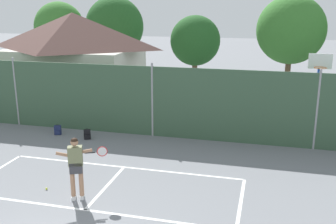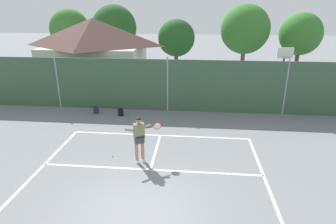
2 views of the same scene
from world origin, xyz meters
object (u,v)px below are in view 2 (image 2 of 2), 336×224
object	(u,v)px
basketball_hoop	(283,69)
tennis_ball	(112,156)
backpack_black	(121,112)
backpack_navy	(96,110)
tennis_player	(139,136)

from	to	relation	value
basketball_hoop	tennis_ball	bearing A→B (deg)	-139.90
basketball_hoop	backpack_black	bearing A→B (deg)	-165.43
backpack_navy	backpack_black	world-z (taller)	same
tennis_player	backpack_navy	xyz separation A→B (m)	(-3.52, 5.07, -0.92)
backpack_navy	backpack_black	bearing A→B (deg)	-8.52
tennis_ball	backpack_navy	xyz separation A→B (m)	(-2.33, 4.81, 0.16)
backpack_black	tennis_player	bearing A→B (deg)	-67.25
tennis_ball	backpack_black	world-z (taller)	backpack_black
backpack_navy	backpack_black	size ratio (longest dim) A/B	1.00
basketball_hoop	backpack_navy	world-z (taller)	basketball_hoop
backpack_navy	tennis_player	bearing A→B (deg)	-55.24
tennis_player	backpack_black	xyz separation A→B (m)	(-2.03, 4.85, -0.92)
basketball_hoop	tennis_ball	xyz separation A→B (m)	(-8.26, -6.95, -2.28)
basketball_hoop	tennis_ball	size ratio (longest dim) A/B	53.79
tennis_player	backpack_navy	world-z (taller)	tennis_player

